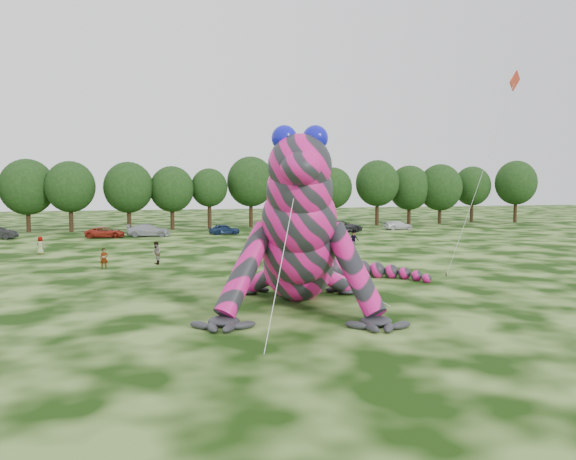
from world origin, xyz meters
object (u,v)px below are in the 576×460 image
(tree_13, at_px, (377,193))
(car_4, at_px, (224,229))
(spectator_4, at_px, (40,245))
(spectator_2, at_px, (354,239))
(flying_kite, at_px, (510,94))
(tree_16, at_px, (472,194))
(tree_5, at_px, (27,195))
(tree_10, at_px, (251,192))
(tree_12, at_px, (333,197))
(spectator_0, at_px, (104,259))
(spectator_1, at_px, (156,253))
(inflatable_gecko, at_px, (298,217))
(tree_9, at_px, (209,199))
(spectator_5, at_px, (297,253))
(spectator_3, at_px, (337,236))
(tree_7, at_px, (129,196))
(car_6, at_px, (343,226))
(car_3, at_px, (148,230))
(tree_11, at_px, (293,193))
(car_2, at_px, (105,232))
(tree_8, at_px, (172,198))
(car_7, at_px, (398,225))
(tree_17, at_px, (516,192))
(tree_6, at_px, (70,197))
(tree_15, at_px, (440,194))

(tree_13, bearing_deg, car_4, -159.49)
(spectator_4, height_order, spectator_2, spectator_2)
(flying_kite, relative_size, tree_16, 1.51)
(tree_5, xyz_separation_m, car_4, (24.78, -10.84, -4.23))
(tree_10, relative_size, tree_12, 1.17)
(spectator_0, distance_m, spectator_1, 4.18)
(car_4, bearing_deg, inflatable_gecko, 175.44)
(tree_9, height_order, spectator_5, tree_9)
(tree_13, bearing_deg, tree_9, 179.52)
(tree_12, relative_size, spectator_3, 5.71)
(tree_7, distance_m, car_6, 29.62)
(spectator_3, bearing_deg, tree_12, -134.04)
(tree_7, height_order, car_3, tree_7)
(spectator_3, height_order, spectator_2, spectator_2)
(tree_10, bearing_deg, car_4, -117.61)
(tree_11, bearing_deg, car_2, -157.30)
(tree_8, xyz_separation_m, car_7, (30.71, -8.38, -3.85))
(car_4, bearing_deg, car_6, -92.82)
(tree_17, relative_size, car_4, 2.63)
(spectator_2, bearing_deg, car_4, 117.87)
(tree_6, xyz_separation_m, spectator_0, (5.83, -35.59, -3.95))
(tree_10, bearing_deg, tree_17, -2.46)
(tree_15, relative_size, spectator_3, 6.13)
(flying_kite, distance_m, tree_8, 52.11)
(tree_8, distance_m, spectator_0, 36.85)
(car_2, xyz_separation_m, spectator_4, (-5.00, -14.96, 0.17))
(tree_16, xyz_separation_m, spectator_2, (-33.33, -29.62, -3.80))
(spectator_2, bearing_deg, spectator_3, 94.73)
(tree_15, height_order, car_7, tree_15)
(tree_9, relative_size, spectator_4, 5.32)
(tree_11, distance_m, tree_15, 24.69)
(spectator_0, bearing_deg, spectator_3, 20.78)
(tree_11, height_order, car_6, tree_11)
(tree_6, xyz_separation_m, tree_11, (31.34, 1.51, 0.29))
(flying_kite, xyz_separation_m, tree_5, (-37.81, 49.36, -7.47))
(tree_6, bearing_deg, car_6, -15.12)
(car_7, distance_m, spectator_5, 36.45)
(tree_7, height_order, tree_17, tree_17)
(car_7, bearing_deg, spectator_2, 137.44)
(flying_kite, relative_size, tree_9, 1.63)
(tree_8, bearing_deg, tree_12, 1.78)
(tree_5, bearing_deg, tree_12, -0.93)
(spectator_0, bearing_deg, car_2, 85.38)
(car_2, height_order, car_4, car_4)
(tree_17, bearing_deg, tree_5, 178.65)
(tree_5, distance_m, tree_6, 5.84)
(flying_kite, distance_m, tree_11, 49.67)
(tree_5, height_order, tree_9, tree_5)
(flying_kite, bearing_deg, tree_12, 83.76)
(inflatable_gecko, height_order, tree_15, tree_15)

